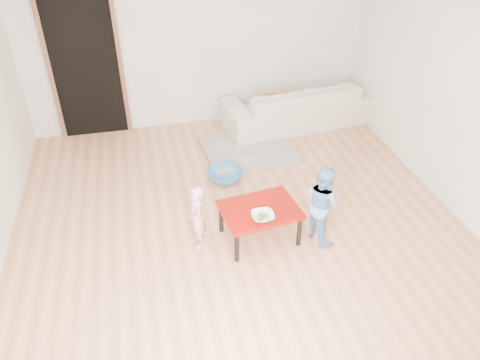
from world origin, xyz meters
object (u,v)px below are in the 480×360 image
object	(u,v)px
child_blue	(323,204)
basin	(225,175)
red_table	(259,223)
child_pink	(197,218)
sofa	(297,105)
bowl	(263,216)

from	to	relation	value
child_blue	basin	size ratio (longest dim) A/B	1.98
red_table	basin	xyz separation A→B (m)	(-0.13, 1.19, -0.13)
child_blue	basin	world-z (taller)	child_blue
basin	child_pink	bearing A→B (deg)	-114.86
sofa	child_pink	bearing A→B (deg)	44.44
bowl	child_blue	world-z (taller)	child_blue
bowl	child_pink	bearing A→B (deg)	162.35
child_pink	child_blue	xyz separation A→B (m)	(1.31, -0.17, 0.08)
red_table	basin	size ratio (longest dim) A/B	1.77
red_table	bowl	bearing A→B (deg)	-95.04
child_blue	basin	xyz separation A→B (m)	(-0.78, 1.33, -0.38)
sofa	child_pink	distance (m)	3.09
bowl	red_table	bearing A→B (deg)	84.96
red_table	child_blue	bearing A→B (deg)	-11.68
red_table	child_pink	distance (m)	0.69
bowl	child_blue	xyz separation A→B (m)	(0.66, 0.04, 0.02)
sofa	child_pink	world-z (taller)	child_pink
red_table	child_pink	world-z (taller)	child_pink
child_pink	basin	xyz separation A→B (m)	(0.53, 1.15, -0.30)
bowl	child_blue	size ratio (longest dim) A/B	0.26
red_table	basin	world-z (taller)	red_table
red_table	child_blue	world-z (taller)	child_blue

